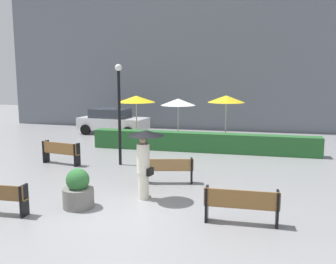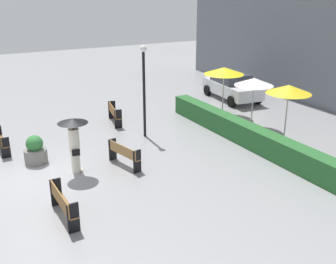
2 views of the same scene
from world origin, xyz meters
name	(u,v)px [view 1 (image 1 of 2)]	position (x,y,z in m)	size (l,w,h in m)	color
ground_plane	(121,212)	(0.00, 0.00, 0.00)	(60.00, 60.00, 0.00)	gray
bench_far_left	(60,151)	(-4.34, 4.49, 0.54)	(1.76, 0.67, 0.92)	olive
bench_near_right	(241,204)	(3.18, -0.08, 0.53)	(1.84, 0.37, 0.90)	olive
bench_mid_center	(169,168)	(0.62, 2.91, 0.52)	(1.69, 0.69, 0.86)	#9E7242
pedestrian_with_umbrella	(145,153)	(0.31, 1.17, 1.39)	(1.07, 1.07, 2.08)	silver
planter_pot	(78,191)	(-1.28, 0.07, 0.48)	(0.86, 0.86, 1.11)	slate
lamp_post	(119,104)	(-1.93, 5.01, 2.48)	(0.28, 0.28, 4.07)	black
patio_umbrella_yellow	(136,99)	(-2.88, 9.99, 2.35)	(2.05, 2.05, 2.53)	silver
patio_umbrella_white	(178,102)	(-0.59, 10.03, 2.23)	(1.83, 1.83, 2.41)	silver
patio_umbrella_yellow_far	(226,99)	(1.92, 9.72, 2.44)	(1.85, 1.85, 2.63)	silver
hedge_strip	(202,142)	(0.94, 8.40, 0.45)	(10.81, 0.70, 0.90)	#28602D
building_facade	(206,56)	(0.00, 16.00, 4.84)	(28.00, 1.20, 9.68)	slate
parked_car	(112,121)	(-5.23, 12.35, 0.82)	(4.36, 2.32, 1.57)	silver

